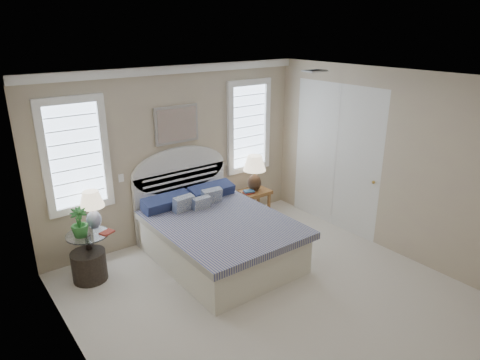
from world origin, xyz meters
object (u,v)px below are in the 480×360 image
Objects in this scene: side_table_left at (90,250)px; lamp_right at (255,169)px; floor_pot at (89,266)px; bed at (215,233)px; lamp_left at (92,205)px; nightstand_right at (255,198)px.

lamp_right reaches higher than side_table_left.
side_table_left is 0.21m from floor_pot.
bed is 5.00× the size of floor_pot.
lamp_left is (0.15, 0.13, 0.58)m from side_table_left.
lamp_left is at bearing 179.76° from lamp_right.
floor_pot is (-1.70, 0.51, -0.18)m from bed.
side_table_left is 3.00m from lamp_right.
bed reaches higher than side_table_left.
side_table_left is (-1.65, 0.59, 0.00)m from bed.
lamp_left is (0.20, 0.22, 0.75)m from floor_pot.
bed is at bearing -151.30° from lamp_right.
floor_pot is 3.09m from lamp_right.
side_table_left is 1.16× the size of lamp_left.
floor_pot is at bearing -132.73° from lamp_left.
nightstand_right is 0.83× the size of lamp_right.
bed is at bearing -25.73° from lamp_left.
nightstand_right is 3.01m from floor_pot.
floor_pot is 0.71× the size of lamp_right.
bed is 3.61× the size of side_table_left.
lamp_left reaches higher than floor_pot.
bed is 4.29× the size of nightstand_right.
bed reaches higher than nightstand_right.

